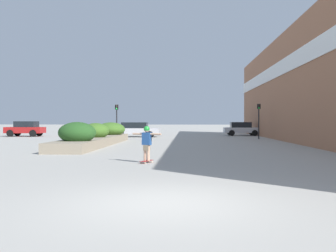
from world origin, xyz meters
The scene contains 11 objects.
ground_plane centered at (0.00, 0.00, 0.00)m, with size 300.00×300.00×0.00m, color #A3A099.
building_wall_right centered at (8.33, 20.24, 4.33)m, with size 0.67×45.30×8.63m.
planter_box centered at (-5.62, 17.59, 0.59)m, with size 2.23×13.93×1.56m.
skateboard centered at (-1.10, 6.93, 0.07)m, with size 0.49×0.78×0.09m.
skateboarder centered at (-1.10, 6.93, 0.90)m, with size 1.17×0.57×1.33m.
car_leftmost centered at (-16.27, 30.52, 0.82)m, with size 3.81×1.85×1.57m.
car_center_left centered at (6.43, 33.94, 0.77)m, with size 3.95×2.00×1.47m.
car_center_right centered at (-4.63, 29.75, 0.76)m, with size 4.56×2.05×1.46m.
car_rightmost centered at (15.85, 32.78, 0.79)m, with size 4.74×2.00×1.50m.
traffic_light_left centered at (-5.96, 26.43, 2.14)m, with size 0.28×0.30×3.10m.
traffic_light_right centered at (6.84, 26.31, 2.16)m, with size 0.28×0.30×3.13m.
Camera 1 is at (0.44, -7.37, 1.63)m, focal length 40.00 mm.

